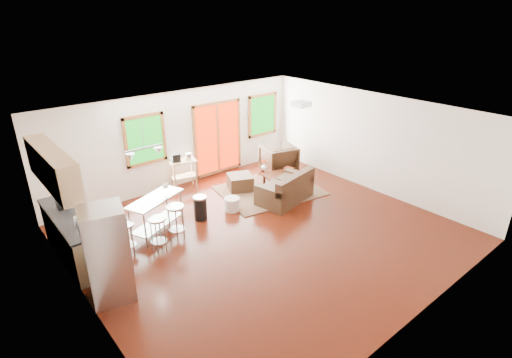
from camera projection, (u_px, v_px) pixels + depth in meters
floor at (265, 233)px, 8.79m from camera, size 7.50×7.00×0.02m
ceiling at (266, 117)px, 7.74m from camera, size 7.50×7.00×0.02m
back_wall at (180, 139)px, 10.74m from camera, size 7.50×0.02×2.60m
left_wall at (79, 242)px, 6.06m from camera, size 0.02×7.00×2.60m
right_wall at (373, 142)px, 10.48m from camera, size 0.02×7.00×2.60m
front_wall at (424, 253)px, 5.79m from camera, size 7.50×0.02×2.60m
window_left at (145, 140)px, 10.04m from camera, size 1.10×0.05×1.30m
french_doors at (218, 138)px, 11.49m from camera, size 1.60×0.05×2.10m
window_right at (263, 115)px, 12.33m from camera, size 1.10×0.05×1.30m
rug at (270, 190)px, 10.78m from camera, size 2.91×2.43×0.03m
loveseat at (286, 190)px, 10.12m from camera, size 1.62×1.12×0.79m
coffee_table at (280, 175)px, 10.97m from camera, size 0.99×0.70×0.36m
armchair at (278, 158)px, 11.79m from camera, size 1.11×1.07×0.94m
ottoman at (240, 182)px, 10.79m from camera, size 0.82×0.82×0.42m
pouf at (232, 204)px, 9.71m from camera, size 0.49×0.49×0.33m
vase at (264, 166)px, 11.09m from camera, size 0.23×0.23×0.30m
book at (287, 165)px, 11.09m from camera, size 0.19×0.05×0.26m
cabinets at (68, 216)px, 7.57m from camera, size 0.64×2.24×2.30m
refrigerator at (108, 254)px, 6.55m from camera, size 0.82×0.80×1.69m
island at (156, 209)px, 8.60m from camera, size 1.42×1.01×0.84m
cup at (165, 185)px, 8.66m from camera, size 0.16×0.15×0.13m
bar_stool_a at (127, 232)px, 7.85m from camera, size 0.42×0.42×0.69m
bar_stool_b at (158, 227)px, 7.93m from camera, size 0.38×0.38×0.76m
bar_stool_c at (176, 215)px, 8.33m from camera, size 0.47×0.47×0.79m
trash_can at (200, 208)px, 9.26m from camera, size 0.37×0.37×0.58m
kitchen_cart at (182, 165)px, 10.61m from camera, size 0.77×0.59×1.05m
ceiling_flush at (301, 104)px, 9.14m from camera, size 0.35×0.35×0.12m
pendant_light at (145, 153)px, 7.97m from camera, size 0.80×0.18×0.79m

